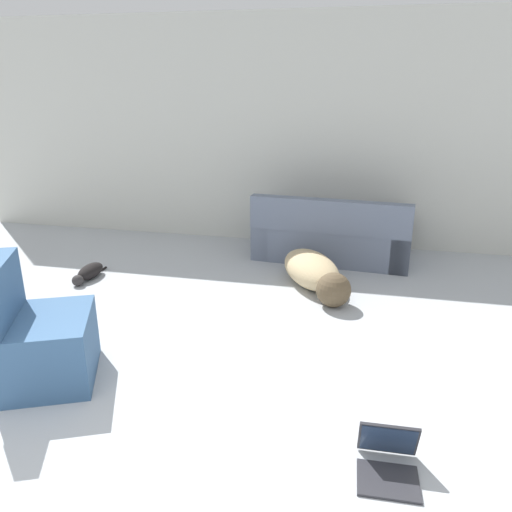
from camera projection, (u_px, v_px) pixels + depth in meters
wall_back at (264, 133)px, 5.98m from camera, size 7.72×0.06×2.67m
couch at (332, 237)px, 5.66m from camera, size 1.77×0.93×0.74m
dog at (315, 273)px, 4.87m from camera, size 0.89×1.31×0.32m
cat at (89, 272)px, 5.11m from camera, size 0.19×0.57×0.15m
laptop_open at (388, 456)px, 2.61m from camera, size 0.32×0.35×0.25m
side_chair at (41, 340)px, 3.33m from camera, size 0.80×0.83×0.86m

